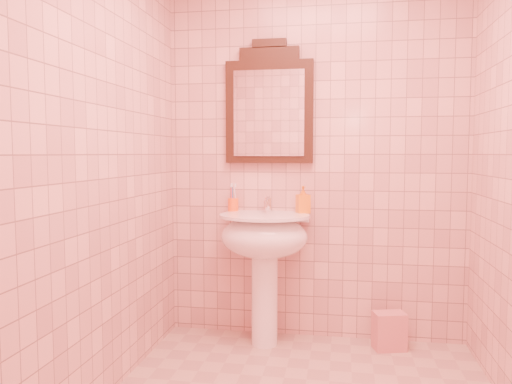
% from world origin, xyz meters
% --- Properties ---
extents(back_wall, '(2.00, 0.02, 2.50)m').
position_xyz_m(back_wall, '(0.00, 1.10, 1.25)').
color(back_wall, beige).
rests_on(back_wall, floor).
extents(pedestal_sink, '(0.58, 0.58, 0.86)m').
position_xyz_m(pedestal_sink, '(-0.31, 0.87, 0.66)').
color(pedestal_sink, white).
rests_on(pedestal_sink, floor).
extents(faucet, '(0.04, 0.16, 0.11)m').
position_xyz_m(faucet, '(-0.31, 1.01, 0.92)').
color(faucet, white).
rests_on(faucet, pedestal_sink).
extents(mirror, '(0.59, 0.06, 0.82)m').
position_xyz_m(mirror, '(-0.31, 1.07, 1.57)').
color(mirror, black).
rests_on(mirror, back_wall).
extents(toothbrush_cup, '(0.07, 0.07, 0.17)m').
position_xyz_m(toothbrush_cup, '(-0.55, 1.03, 0.91)').
color(toothbrush_cup, '#FF5815').
rests_on(toothbrush_cup, pedestal_sink).
extents(soap_dispenser, '(0.11, 0.11, 0.18)m').
position_xyz_m(soap_dispenser, '(-0.07, 1.00, 0.95)').
color(soap_dispenser, orange).
rests_on(soap_dispenser, pedestal_sink).
extents(towel, '(0.22, 0.18, 0.24)m').
position_xyz_m(towel, '(0.49, 0.94, 0.12)').
color(towel, '#D07A80').
rests_on(towel, floor).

